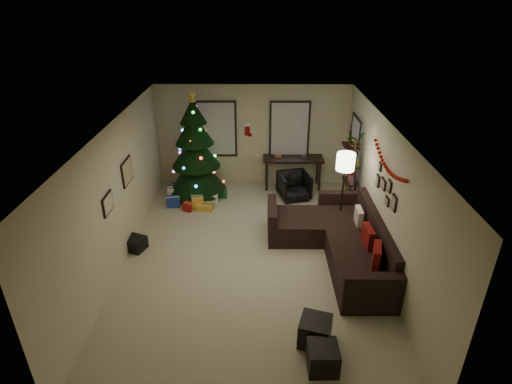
% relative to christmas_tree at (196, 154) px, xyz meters
% --- Properties ---
extents(floor, '(7.00, 7.00, 0.00)m').
position_rel_christmas_tree_xyz_m(floor, '(1.42, -2.74, -1.14)').
color(floor, '#B4AD88').
rests_on(floor, ground).
extents(ceiling, '(7.00, 7.00, 0.00)m').
position_rel_christmas_tree_xyz_m(ceiling, '(1.42, -2.74, 1.56)').
color(ceiling, white).
rests_on(ceiling, floor).
extents(wall_back, '(5.00, 0.00, 5.00)m').
position_rel_christmas_tree_xyz_m(wall_back, '(1.42, 0.76, 0.21)').
color(wall_back, beige).
rests_on(wall_back, floor).
extents(wall_front, '(5.00, 0.00, 5.00)m').
position_rel_christmas_tree_xyz_m(wall_front, '(1.42, -6.24, 0.21)').
color(wall_front, beige).
rests_on(wall_front, floor).
extents(wall_left, '(0.00, 7.00, 7.00)m').
position_rel_christmas_tree_xyz_m(wall_left, '(-1.08, -2.74, 0.21)').
color(wall_left, beige).
rests_on(wall_left, floor).
extents(wall_right, '(0.00, 7.00, 7.00)m').
position_rel_christmas_tree_xyz_m(wall_right, '(3.92, -2.74, 0.21)').
color(wall_right, beige).
rests_on(wall_right, floor).
extents(window_back_left, '(1.05, 0.06, 1.50)m').
position_rel_christmas_tree_xyz_m(window_back_left, '(0.47, 0.73, 0.41)').
color(window_back_left, '#728CB2').
rests_on(window_back_left, wall_back).
extents(window_back_right, '(1.05, 0.06, 1.50)m').
position_rel_christmas_tree_xyz_m(window_back_right, '(2.37, 0.73, 0.41)').
color(window_back_right, '#728CB2').
rests_on(window_back_right, wall_back).
extents(window_right_wall, '(0.06, 0.90, 1.30)m').
position_rel_christmas_tree_xyz_m(window_right_wall, '(3.89, -0.19, 0.36)').
color(window_right_wall, '#728CB2').
rests_on(window_right_wall, wall_right).
extents(christmas_tree, '(1.48, 1.48, 2.75)m').
position_rel_christmas_tree_xyz_m(christmas_tree, '(0.00, 0.00, 0.00)').
color(christmas_tree, black).
rests_on(christmas_tree, floor).
extents(presents, '(1.52, 1.16, 0.30)m').
position_rel_christmas_tree_xyz_m(presents, '(-0.00, -0.38, -1.02)').
color(presents, silver).
rests_on(presents, floor).
extents(sofa, '(2.19, 3.16, 0.94)m').
position_rel_christmas_tree_xyz_m(sofa, '(3.22, -2.63, -0.83)').
color(sofa, black).
rests_on(sofa, floor).
extents(pillow_red_a, '(0.25, 0.49, 0.47)m').
position_rel_christmas_tree_xyz_m(pillow_red_a, '(3.63, -3.67, -0.50)').
color(pillow_red_a, maroon).
rests_on(pillow_red_a, sofa).
extents(pillow_red_b, '(0.15, 0.46, 0.45)m').
position_rel_christmas_tree_xyz_m(pillow_red_b, '(3.63, -3.05, -0.50)').
color(pillow_red_b, maroon).
rests_on(pillow_red_b, sofa).
extents(pillow_cream, '(0.12, 0.39, 0.39)m').
position_rel_christmas_tree_xyz_m(pillow_cream, '(3.63, -2.25, -0.51)').
color(pillow_cream, beige).
rests_on(pillow_cream, sofa).
extents(ottoman_near, '(0.57, 0.57, 0.43)m').
position_rel_christmas_tree_xyz_m(ottoman_near, '(2.44, -4.97, -0.92)').
color(ottoman_near, black).
rests_on(ottoman_near, floor).
extents(ottoman_far, '(0.43, 0.43, 0.40)m').
position_rel_christmas_tree_xyz_m(ottoman_far, '(2.49, -5.45, -0.94)').
color(ottoman_far, black).
rests_on(ottoman_far, floor).
extents(desk, '(1.58, 0.56, 0.85)m').
position_rel_christmas_tree_xyz_m(desk, '(2.48, 0.48, -0.38)').
color(desk, black).
rests_on(desk, floor).
extents(desk_chair, '(0.81, 0.78, 0.69)m').
position_rel_christmas_tree_xyz_m(desk_chair, '(2.48, -0.17, -0.79)').
color(desk_chair, black).
rests_on(desk_chair, floor).
extents(bookshelf, '(0.30, 0.57, 1.96)m').
position_rel_christmas_tree_xyz_m(bookshelf, '(3.72, -0.91, -0.19)').
color(bookshelf, black).
rests_on(bookshelf, floor).
extents(potted_plant, '(0.65, 0.66, 0.55)m').
position_rel_christmas_tree_xyz_m(potted_plant, '(3.72, -0.88, 0.70)').
color(potted_plant, '#4C4C4C').
rests_on(potted_plant, bookshelf).
extents(floor_lamp, '(0.38, 0.38, 1.81)m').
position_rel_christmas_tree_xyz_m(floor_lamp, '(3.37, -1.69, 0.38)').
color(floor_lamp, black).
rests_on(floor_lamp, floor).
extents(art_map, '(0.04, 0.60, 0.50)m').
position_rel_christmas_tree_xyz_m(art_map, '(-1.06, -2.08, 0.43)').
color(art_map, black).
rests_on(art_map, wall_left).
extents(art_abstract, '(0.04, 0.45, 0.35)m').
position_rel_christmas_tree_xyz_m(art_abstract, '(-1.06, -3.28, 0.35)').
color(art_abstract, black).
rests_on(art_abstract, wall_left).
extents(gallery, '(0.03, 1.25, 0.54)m').
position_rel_christmas_tree_xyz_m(gallery, '(3.90, -2.82, 0.43)').
color(gallery, black).
rests_on(gallery, wall_right).
extents(garland, '(0.08, 1.90, 0.30)m').
position_rel_christmas_tree_xyz_m(garland, '(3.87, -2.83, 0.93)').
color(garland, '#A5140C').
rests_on(garland, wall_right).
extents(stocking_left, '(0.20, 0.05, 0.36)m').
position_rel_christmas_tree_xyz_m(stocking_left, '(1.28, 0.77, 0.39)').
color(stocking_left, '#990F0C').
rests_on(stocking_left, wall_back).
extents(stocking_right, '(0.20, 0.05, 0.36)m').
position_rel_christmas_tree_xyz_m(stocking_right, '(1.61, 0.79, 0.40)').
color(stocking_right, '#990F0C').
rests_on(stocking_right, wall_back).
extents(storage_bin, '(0.64, 0.53, 0.27)m').
position_rel_christmas_tree_xyz_m(storage_bin, '(-1.03, -2.49, -1.00)').
color(storage_bin, black).
rests_on(storage_bin, floor).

